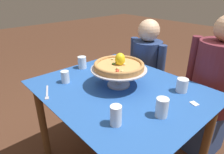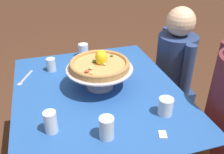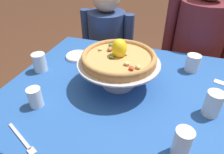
{
  "view_description": "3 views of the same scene",
  "coord_description": "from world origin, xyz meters",
  "px_view_note": "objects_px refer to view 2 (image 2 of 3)",
  "views": [
    {
      "loc": [
        0.89,
        -0.87,
        1.44
      ],
      "look_at": [
        -0.08,
        -0.01,
        0.83
      ],
      "focal_mm": 31.85,
      "sensor_mm": 36.0,
      "label": 1
    },
    {
      "loc": [
        1.21,
        -0.28,
        1.59
      ],
      "look_at": [
        -0.02,
        0.1,
        0.84
      ],
      "focal_mm": 39.4,
      "sensor_mm": 36.0,
      "label": 2
    },
    {
      "loc": [
        0.19,
        -0.77,
        1.38
      ],
      "look_at": [
        -0.07,
        0.01,
        0.81
      ],
      "focal_mm": 31.89,
      "sensor_mm": 36.0,
      "label": 3
    }
  ],
  "objects_px": {
    "pizza": "(100,64)",
    "water_glass_side_right": "(107,129)",
    "sugar_packet": "(163,134)",
    "diner_left": "(173,77)",
    "water_glass_front_right": "(51,123)",
    "side_plate": "(114,59)",
    "water_glass_back_right": "(165,107)",
    "water_glass_side_left": "(83,51)",
    "water_glass_front_left": "(51,65)",
    "pizza_stand": "(100,72)",
    "dinner_fork": "(25,79)"
  },
  "relations": [
    {
      "from": "pizza_stand",
      "to": "water_glass_back_right",
      "type": "distance_m",
      "value": 0.44
    },
    {
      "from": "water_glass_side_left",
      "to": "water_glass_front_right",
      "type": "height_order",
      "value": "water_glass_front_right"
    },
    {
      "from": "dinner_fork",
      "to": "diner_left",
      "type": "distance_m",
      "value": 1.19
    },
    {
      "from": "water_glass_back_right",
      "to": "side_plate",
      "type": "xyz_separation_m",
      "value": [
        -0.68,
        -0.07,
        -0.03
      ]
    },
    {
      "from": "water_glass_back_right",
      "to": "sugar_packet",
      "type": "relative_size",
      "value": 1.88
    },
    {
      "from": "side_plate",
      "to": "water_glass_front_left",
      "type": "bearing_deg",
      "value": -86.63
    },
    {
      "from": "pizza_stand",
      "to": "sugar_packet",
      "type": "relative_size",
      "value": 7.98
    },
    {
      "from": "water_glass_front_right",
      "to": "sugar_packet",
      "type": "distance_m",
      "value": 0.53
    },
    {
      "from": "water_glass_front_left",
      "to": "diner_left",
      "type": "distance_m",
      "value": 1.02
    },
    {
      "from": "water_glass_back_right",
      "to": "water_glass_front_right",
      "type": "bearing_deg",
      "value": -93.61
    },
    {
      "from": "water_glass_front_right",
      "to": "sugar_packet",
      "type": "xyz_separation_m",
      "value": [
        0.18,
        0.5,
        -0.05
      ]
    },
    {
      "from": "water_glass_back_right",
      "to": "diner_left",
      "type": "height_order",
      "value": "diner_left"
    },
    {
      "from": "dinner_fork",
      "to": "water_glass_back_right",
      "type": "bearing_deg",
      "value": 50.3
    },
    {
      "from": "water_glass_side_left",
      "to": "sugar_packet",
      "type": "relative_size",
      "value": 2.07
    },
    {
      "from": "diner_left",
      "to": "dinner_fork",
      "type": "bearing_deg",
      "value": -85.78
    },
    {
      "from": "water_glass_front_left",
      "to": "diner_left",
      "type": "relative_size",
      "value": 0.08
    },
    {
      "from": "pizza",
      "to": "water_glass_front_left",
      "type": "xyz_separation_m",
      "value": [
        -0.3,
        -0.27,
        -0.12
      ]
    },
    {
      "from": "pizza_stand",
      "to": "water_glass_side_left",
      "type": "height_order",
      "value": "pizza_stand"
    },
    {
      "from": "pizza",
      "to": "water_glass_back_right",
      "type": "relative_size",
      "value": 3.78
    },
    {
      "from": "dinner_fork",
      "to": "pizza",
      "type": "bearing_deg",
      "value": 62.61
    },
    {
      "from": "water_glass_back_right",
      "to": "sugar_packet",
      "type": "xyz_separation_m",
      "value": [
        0.14,
        -0.08,
        -0.04
      ]
    },
    {
      "from": "pizza",
      "to": "water_glass_side_right",
      "type": "height_order",
      "value": "pizza"
    },
    {
      "from": "pizza_stand",
      "to": "dinner_fork",
      "type": "distance_m",
      "value": 0.51
    },
    {
      "from": "water_glass_front_right",
      "to": "water_glass_back_right",
      "type": "bearing_deg",
      "value": 86.39
    },
    {
      "from": "water_glass_back_right",
      "to": "dinner_fork",
      "type": "bearing_deg",
      "value": -129.7
    },
    {
      "from": "pizza_stand",
      "to": "side_plate",
      "type": "relative_size",
      "value": 2.63
    },
    {
      "from": "water_glass_side_left",
      "to": "side_plate",
      "type": "bearing_deg",
      "value": 58.29
    },
    {
      "from": "dinner_fork",
      "to": "diner_left",
      "type": "bearing_deg",
      "value": 94.22
    },
    {
      "from": "water_glass_side_left",
      "to": "dinner_fork",
      "type": "height_order",
      "value": "water_glass_side_left"
    },
    {
      "from": "pizza",
      "to": "diner_left",
      "type": "height_order",
      "value": "diner_left"
    },
    {
      "from": "water_glass_front_left",
      "to": "dinner_fork",
      "type": "xyz_separation_m",
      "value": [
        0.07,
        -0.18,
        -0.04
      ]
    },
    {
      "from": "water_glass_back_right",
      "to": "dinner_fork",
      "type": "relative_size",
      "value": 0.51
    },
    {
      "from": "water_glass_back_right",
      "to": "diner_left",
      "type": "relative_size",
      "value": 0.08
    },
    {
      "from": "pizza",
      "to": "dinner_fork",
      "type": "xyz_separation_m",
      "value": [
        -0.23,
        -0.45,
        -0.16
      ]
    },
    {
      "from": "pizza",
      "to": "side_plate",
      "type": "relative_size",
      "value": 2.34
    },
    {
      "from": "water_glass_side_right",
      "to": "water_glass_front_right",
      "type": "height_order",
      "value": "water_glass_front_right"
    },
    {
      "from": "pizza_stand",
      "to": "water_glass_back_right",
      "type": "relative_size",
      "value": 4.25
    },
    {
      "from": "side_plate",
      "to": "water_glass_back_right",
      "type": "bearing_deg",
      "value": 5.56
    },
    {
      "from": "water_glass_front_right",
      "to": "sugar_packet",
      "type": "relative_size",
      "value": 2.26
    },
    {
      "from": "water_glass_back_right",
      "to": "diner_left",
      "type": "distance_m",
      "value": 0.86
    },
    {
      "from": "pizza_stand",
      "to": "pizza",
      "type": "distance_m",
      "value": 0.06
    },
    {
      "from": "sugar_packet",
      "to": "diner_left",
      "type": "distance_m",
      "value": 1.0
    },
    {
      "from": "pizza_stand",
      "to": "water_glass_side_right",
      "type": "distance_m",
      "value": 0.44
    },
    {
      "from": "water_glass_front_left",
      "to": "water_glass_side_left",
      "type": "relative_size",
      "value": 0.88
    },
    {
      "from": "water_glass_side_right",
      "to": "dinner_fork",
      "type": "xyz_separation_m",
      "value": [
        -0.66,
        -0.37,
        -0.04
      ]
    },
    {
      "from": "sugar_packet",
      "to": "diner_left",
      "type": "height_order",
      "value": "diner_left"
    },
    {
      "from": "water_glass_back_right",
      "to": "pizza",
      "type": "bearing_deg",
      "value": -143.9
    },
    {
      "from": "water_glass_side_left",
      "to": "diner_left",
      "type": "relative_size",
      "value": 0.09
    },
    {
      "from": "water_glass_side_right",
      "to": "pizza_stand",
      "type": "bearing_deg",
      "value": 169.51
    },
    {
      "from": "water_glass_side_left",
      "to": "side_plate",
      "type": "height_order",
      "value": "water_glass_side_left"
    }
  ]
}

